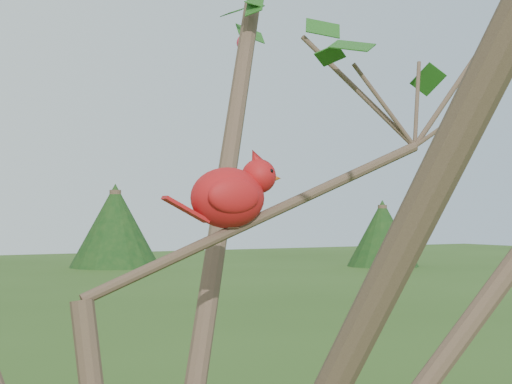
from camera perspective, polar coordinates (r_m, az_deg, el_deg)
crabapple_tree at (r=1.10m, az=-6.84°, el=0.68°), size 2.35×2.05×2.95m
cardinal at (r=1.27m, az=-1.79°, el=-0.19°), size 0.21×0.11×0.14m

